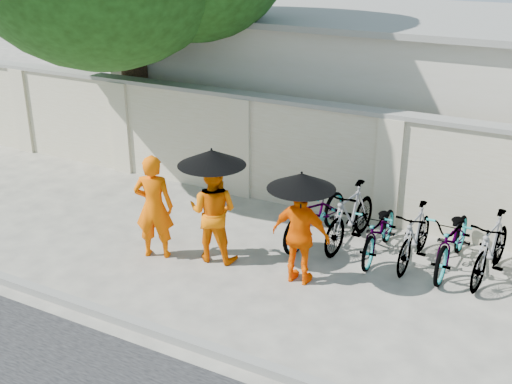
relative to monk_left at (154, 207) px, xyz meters
The scene contains 15 objects.
ground 1.28m from the monk_left, ahead, with size 80.00×80.00×0.00m, color #B0AA96.
kerb 2.22m from the monk_left, 63.19° to the right, with size 40.00×0.16×0.12m, color gray.
compound_wall 3.62m from the monk_left, 57.74° to the left, with size 20.00×0.30×2.00m, color beige.
building_behind 7.49m from the monk_left, 66.86° to the left, with size 14.00×6.00×3.20m, color beige.
monk_left is the anchor object (origin of this frame).
monk_center 0.96m from the monk_left, 22.07° to the left, with size 0.81×0.63×1.66m, color orange.
parasol_center 1.34m from the monk_left, 16.65° to the left, with size 1.06×1.06×0.95m.
monk_right 2.46m from the monk_left, ahead, with size 0.91×0.38×1.56m, color #FF6000.
parasol_right 2.60m from the monk_left, ahead, with size 1.00×1.00×0.91m.
bike_0 2.75m from the monk_left, 40.61° to the left, with size 0.68×1.95×1.03m, color #ABABAB.
bike_1 3.26m from the monk_left, 35.53° to the left, with size 0.50×1.78×1.07m, color #ABABAB.
bike_2 3.68m from the monk_left, 28.44° to the left, with size 0.60×1.71×0.90m, color #ABABAB.
bike_3 4.18m from the monk_left, 24.74° to the left, with size 0.46×1.62×0.97m, color #ABABAB.
bike_4 4.76m from the monk_left, 23.36° to the left, with size 0.66×1.90×1.00m, color #ABABAB.
bike_5 5.26m from the monk_left, 20.32° to the left, with size 0.49×1.72×1.03m, color #ABABAB.
Camera 1 is at (5.01, -7.35, 4.94)m, focal length 45.00 mm.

